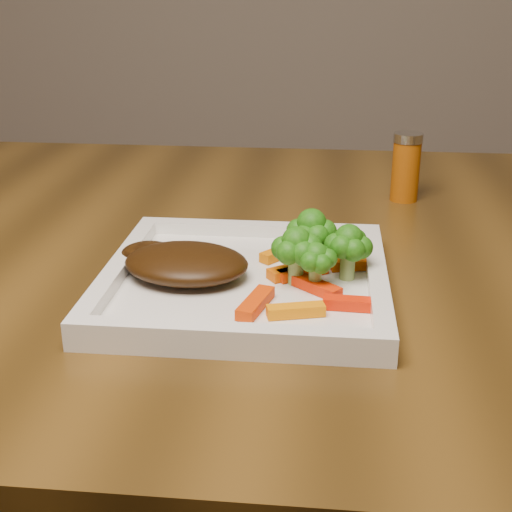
# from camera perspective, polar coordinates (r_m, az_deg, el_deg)

# --- Properties ---
(dining_table) EXTENTS (1.60, 0.90, 0.75)m
(dining_table) POSITION_cam_1_polar(r_m,az_deg,el_deg) (1.03, 9.38, -18.75)
(dining_table) COLOR #513612
(dining_table) RESTS_ON floor
(plate) EXTENTS (0.27, 0.27, 0.01)m
(plate) POSITION_cam_1_polar(r_m,az_deg,el_deg) (0.69, -0.82, -2.34)
(plate) COLOR white
(plate) RESTS_ON dining_table
(steak) EXTENTS (0.13, 0.11, 0.03)m
(steak) POSITION_cam_1_polar(r_m,az_deg,el_deg) (0.69, -5.60, -0.57)
(steak) COLOR #371F08
(steak) RESTS_ON plate
(broccoli_0) EXTENTS (0.07, 0.07, 0.07)m
(broccoli_0) POSITION_cam_1_polar(r_m,az_deg,el_deg) (0.71, 4.45, 1.86)
(broccoli_0) COLOR #126310
(broccoli_0) RESTS_ON plate
(broccoli_1) EXTENTS (0.07, 0.07, 0.06)m
(broccoli_1) POSITION_cam_1_polar(r_m,az_deg,el_deg) (0.69, 7.40, 0.68)
(broccoli_1) COLOR #306C12
(broccoli_1) RESTS_ON plate
(broccoli_2) EXTENTS (0.05, 0.05, 0.06)m
(broccoli_2) POSITION_cam_1_polar(r_m,az_deg,el_deg) (0.66, 4.80, -0.36)
(broccoli_2) COLOR #185B0F
(broccoli_2) RESTS_ON plate
(broccoli_3) EXTENTS (0.07, 0.07, 0.06)m
(broccoli_3) POSITION_cam_1_polar(r_m,az_deg,el_deg) (0.67, 3.22, 0.22)
(broccoli_3) COLOR #246310
(broccoli_3) RESTS_ON plate
(carrot_0) EXTENTS (0.05, 0.03, 0.01)m
(carrot_0) POSITION_cam_1_polar(r_m,az_deg,el_deg) (0.62, 3.20, -4.38)
(carrot_0) COLOR orange
(carrot_0) RESTS_ON plate
(carrot_1) EXTENTS (0.05, 0.02, 0.01)m
(carrot_1) POSITION_cam_1_polar(r_m,az_deg,el_deg) (0.64, 7.75, -3.80)
(carrot_1) COLOR red
(carrot_1) RESTS_ON plate
(carrot_2) EXTENTS (0.03, 0.06, 0.01)m
(carrot_2) POSITION_cam_1_polar(r_m,az_deg,el_deg) (0.63, -0.04, -3.79)
(carrot_2) COLOR #D83603
(carrot_2) RESTS_ON plate
(carrot_3) EXTENTS (0.05, 0.02, 0.01)m
(carrot_3) POSITION_cam_1_polar(r_m,az_deg,el_deg) (0.72, 7.94, -0.66)
(carrot_3) COLOR #CB4903
(carrot_3) RESTS_ON plate
(carrot_4) EXTENTS (0.04, 0.05, 0.01)m
(carrot_4) POSITION_cam_1_polar(r_m,az_deg,el_deg) (0.74, 1.93, 0.25)
(carrot_4) COLOR #DA6B03
(carrot_4) RESTS_ON plate
(carrot_5) EXTENTS (0.05, 0.05, 0.01)m
(carrot_5) POSITION_cam_1_polar(r_m,az_deg,el_deg) (0.67, 4.84, -2.44)
(carrot_5) COLOR red
(carrot_5) RESTS_ON plate
(carrot_6) EXTENTS (0.05, 0.04, 0.01)m
(carrot_6) POSITION_cam_1_polar(r_m,az_deg,el_deg) (0.70, 3.74, -1.26)
(carrot_6) COLOR red
(carrot_6) RESTS_ON plate
(spice_shaker) EXTENTS (0.04, 0.04, 0.09)m
(spice_shaker) POSITION_cam_1_polar(r_m,az_deg,el_deg) (0.98, 11.91, 6.97)
(spice_shaker) COLOR #9F4B08
(spice_shaker) RESTS_ON dining_table
(carrot_7) EXTENTS (0.06, 0.05, 0.01)m
(carrot_7) POSITION_cam_1_polar(r_m,az_deg,el_deg) (0.70, 3.38, -1.10)
(carrot_7) COLOR #E45D03
(carrot_7) RESTS_ON plate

